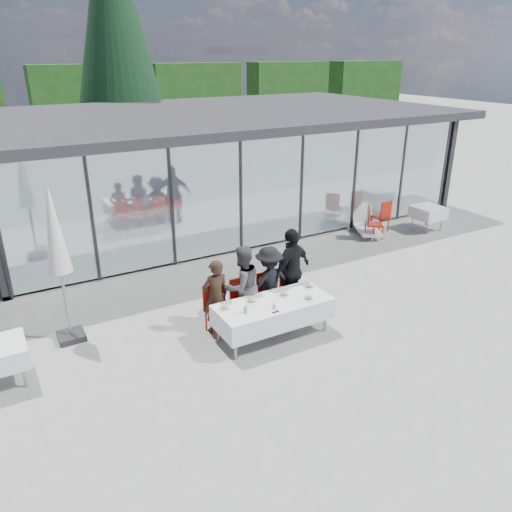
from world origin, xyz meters
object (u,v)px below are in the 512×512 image
at_px(plate_a, 225,308).
at_px(plate_b, 252,301).
at_px(spare_chair_a, 372,221).
at_px(diner_a, 216,296).
at_px(plate_c, 284,295).
at_px(diner_chair_c, 268,293).
at_px(diner_d, 292,270).
at_px(market_umbrella, 56,243).
at_px(diner_b, 242,286).
at_px(diner_c, 269,282).
at_px(plate_extra, 309,298).
at_px(folded_eyeglasses, 276,312).
at_px(diner_chair_d, 291,287).
at_px(diner_chair_a, 216,306).
at_px(juice_bottle, 246,310).
at_px(diner_chair_b, 242,299).
at_px(dining_table, 273,312).
at_px(spare_chair_b, 383,214).
at_px(conifer_tree, 114,28).
at_px(lounger, 365,225).
at_px(plate_d, 309,286).
at_px(spare_table_right, 428,212).

height_order(plate_a, plate_b, same).
relative_size(plate_b, spare_chair_a, 0.24).
height_order(diner_a, plate_c, diner_a).
xyz_separation_m(diner_chair_c, diner_d, (0.56, -0.02, 0.39)).
height_order(spare_chair_a, market_umbrella, market_umbrella).
relative_size(diner_b, diner_c, 1.09).
relative_size(diner_a, diner_b, 0.90).
bearing_deg(diner_a, plate_b, 132.02).
xyz_separation_m(plate_extra, folded_eyeglasses, (-0.82, -0.13, -0.02)).
bearing_deg(diner_chair_d, folded_eyeglasses, -133.76).
bearing_deg(diner_chair_a, diner_b, -1.57).
height_order(diner_chair_c, folded_eyeglasses, diner_chair_c).
bearing_deg(plate_a, diner_chair_d, 16.80).
bearing_deg(juice_bottle, folded_eyeglasses, -26.52).
bearing_deg(diner_chair_a, diner_chair_c, 0.00).
bearing_deg(diner_chair_b, diner_b, -90.00).
relative_size(diner_chair_b, plate_c, 4.21).
height_order(diner_d, plate_extra, diner_d).
relative_size(diner_chair_a, diner_chair_d, 1.00).
xyz_separation_m(dining_table, folded_eyeglasses, (-0.18, -0.37, 0.22)).
distance_m(diner_d, plate_c, 0.86).
xyz_separation_m(plate_a, plate_extra, (1.58, -0.44, 0.00)).
bearing_deg(folded_eyeglasses, market_umbrella, 146.21).
relative_size(diner_d, spare_chair_b, 1.90).
bearing_deg(conifer_tree, diner_a, -98.51).
height_order(diner_chair_d, spare_chair_a, same).
height_order(diner_chair_a, diner_b, diner_b).
relative_size(folded_eyeglasses, lounger, 0.10).
height_order(diner_chair_b, folded_eyeglasses, diner_chair_b).
xyz_separation_m(diner_b, diner_d, (1.18, 0.00, 0.08)).
xyz_separation_m(plate_d, spare_table_right, (6.50, 2.86, -0.22)).
bearing_deg(spare_chair_a, diner_b, -155.89).
height_order(diner_b, juice_bottle, diner_b).
relative_size(diner_c, plate_d, 6.73).
height_order(diner_a, spare_table_right, diner_a).
relative_size(diner_a, plate_b, 6.58).
bearing_deg(plate_b, diner_chair_b, 81.37).
relative_size(dining_table, diner_chair_b, 2.32).
xyz_separation_m(juice_bottle, lounger, (6.25, 3.87, -0.56)).
distance_m(plate_d, plate_extra, 0.52).
relative_size(diner_a, diner_chair_d, 1.56).
bearing_deg(folded_eyeglasses, plate_extra, 8.78).
xyz_separation_m(diner_chair_b, juice_bottle, (-0.39, -0.88, 0.28)).
xyz_separation_m(diner_chair_d, plate_c, (-0.58, -0.64, 0.24)).
bearing_deg(dining_table, diner_b, 111.09).
bearing_deg(diner_chair_a, diner_d, -0.52).
bearing_deg(diner_chair_d, diner_a, -179.48).
xyz_separation_m(market_umbrella, conifer_tree, (4.47, 11.36, 3.98)).
bearing_deg(spare_chair_a, diner_chair_a, -158.05).
bearing_deg(plate_c, lounger, 34.57).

